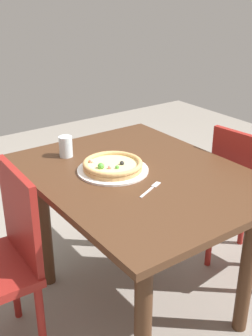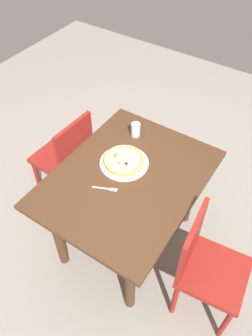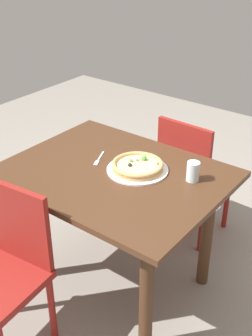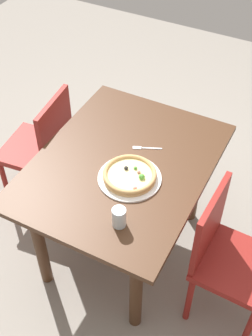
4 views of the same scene
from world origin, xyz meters
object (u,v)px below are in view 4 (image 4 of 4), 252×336
at_px(fork, 145,148).
at_px(drinking_glass, 119,217).
at_px(dining_table, 123,179).
at_px(pizza, 130,175).
at_px(chair_far, 42,147).
at_px(plate, 130,178).
at_px(chair_near, 226,255).

relative_size(fork, drinking_glass, 1.49).
height_order(dining_table, drinking_glass, drinking_glass).
height_order(dining_table, pizza, pizza).
distance_m(pizza, drinking_glass, 0.30).
distance_m(chair_far, fork, 0.78).
bearing_deg(plate, drinking_glass, -162.46).
bearing_deg(chair_near, pizza, -90.33).
distance_m(chair_far, plate, 0.84).
bearing_deg(chair_near, dining_table, -97.50).
distance_m(chair_near, drinking_glass, 0.65).
bearing_deg(fork, chair_near, 132.32).
bearing_deg(chair_near, chair_far, -98.60).
xyz_separation_m(chair_near, plate, (0.02, 0.58, 0.28)).
distance_m(dining_table, fork, 0.21).
xyz_separation_m(dining_table, chair_near, (-0.11, -0.67, -0.15)).
xyz_separation_m(dining_table, pizza, (-0.09, -0.09, 0.16)).
bearing_deg(pizza, chair_near, -92.45).
bearing_deg(chair_far, drinking_glass, -127.50).
height_order(plate, pizza, pizza).
xyz_separation_m(pizza, fork, (0.25, 0.03, -0.03)).
relative_size(pizza, fork, 1.78).
height_order(chair_near, plate, chair_near).
relative_size(dining_table, pizza, 4.16).
bearing_deg(plate, dining_table, 44.95).
bearing_deg(drinking_glass, plate, 17.54).
bearing_deg(dining_table, pizza, -134.79).
xyz_separation_m(chair_near, pizza, (0.02, 0.58, 0.31)).
xyz_separation_m(chair_far, fork, (0.02, -0.73, 0.28)).
bearing_deg(pizza, dining_table, 45.21).
relative_size(chair_near, fork, 5.64).
xyz_separation_m(dining_table, chair_far, (0.14, 0.67, -0.15)).
relative_size(chair_near, drinking_glass, 8.41).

